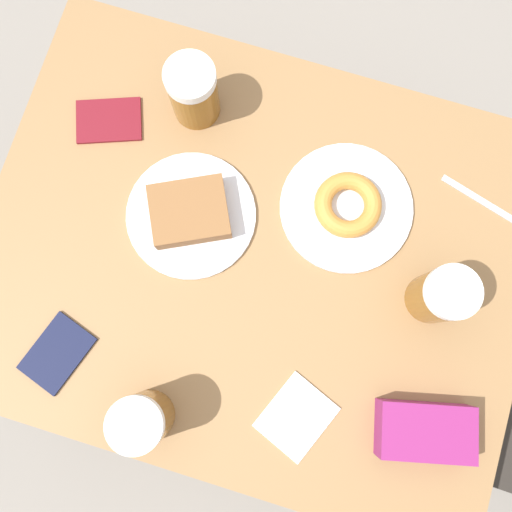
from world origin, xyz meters
TOP-DOWN VIEW (x-y plane):
  - ground_plane at (0.00, 0.00)m, footprint 8.00×8.00m
  - table at (0.00, 0.00)m, footprint 0.82×1.04m
  - plate_with_cake at (-0.04, -0.14)m, footprint 0.25×0.25m
  - plate_with_donut at (-0.14, 0.14)m, footprint 0.25×0.25m
  - beer_mug_left at (-0.25, -0.20)m, footprint 0.09×0.09m
  - beer_mug_center at (-0.02, 0.33)m, footprint 0.09×0.09m
  - beer_mug_right at (0.33, -0.10)m, footprint 0.09×0.09m
  - napkin_folded at (0.26, 0.15)m, footprint 0.15×0.14m
  - fork at (-0.23, 0.39)m, footprint 0.06×0.18m
  - passport_near_edge at (-0.18, -0.35)m, footprint 0.13×0.15m
  - passport_far_edge at (0.28, -0.30)m, footprint 0.15×0.12m
  - blue_pouch at (0.21, 0.37)m, footprint 0.13×0.18m

SIDE VIEW (x-z plane):
  - ground_plane at x=0.00m, z-range 0.00..0.00m
  - table at x=0.00m, z-range 0.29..0.99m
  - fork at x=-0.23m, z-range 0.70..0.70m
  - napkin_folded at x=0.26m, z-range 0.70..0.71m
  - passport_near_edge at x=-0.18m, z-range 0.70..0.71m
  - passport_far_edge at x=0.28m, z-range 0.70..0.71m
  - plate_with_donut at x=-0.14m, z-range 0.69..0.74m
  - plate_with_cake at x=-0.04m, z-range 0.69..0.75m
  - blue_pouch at x=0.21m, z-range 0.70..0.77m
  - beer_mug_left at x=-0.25m, z-range 0.70..0.84m
  - beer_mug_center at x=-0.02m, z-range 0.70..0.84m
  - beer_mug_right at x=0.33m, z-range 0.70..0.84m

